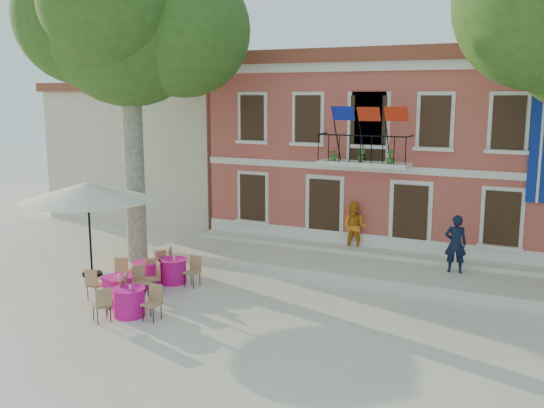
{
  "coord_description": "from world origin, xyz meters",
  "views": [
    {
      "loc": [
        8.34,
        -14.71,
        5.89
      ],
      "look_at": [
        -0.56,
        3.5,
        2.21
      ],
      "focal_mm": 40.0,
      "sensor_mm": 36.0,
      "label": 1
    }
  ],
  "objects_px": {
    "patio_umbrella": "(88,191)",
    "cafe_table_0": "(147,273)",
    "plane_tree_west": "(128,24)",
    "pedestrian_orange": "(354,227)",
    "cafe_table_1": "(129,301)",
    "pedestrian_navy": "(456,244)",
    "cafe_table_4": "(173,270)",
    "cafe_table_3": "(117,289)"
  },
  "relations": [
    {
      "from": "plane_tree_west",
      "to": "cafe_table_0",
      "type": "bearing_deg",
      "value": -46.2
    },
    {
      "from": "plane_tree_west",
      "to": "cafe_table_4",
      "type": "relative_size",
      "value": 5.95
    },
    {
      "from": "cafe_table_0",
      "to": "cafe_table_4",
      "type": "relative_size",
      "value": 0.98
    },
    {
      "from": "plane_tree_west",
      "to": "pedestrian_navy",
      "type": "relative_size",
      "value": 5.99
    },
    {
      "from": "plane_tree_west",
      "to": "pedestrian_navy",
      "type": "distance_m",
      "value": 12.94
    },
    {
      "from": "patio_umbrella",
      "to": "cafe_table_1",
      "type": "height_order",
      "value": "patio_umbrella"
    },
    {
      "from": "cafe_table_0",
      "to": "cafe_table_1",
      "type": "relative_size",
      "value": 0.98
    },
    {
      "from": "patio_umbrella",
      "to": "pedestrian_navy",
      "type": "relative_size",
      "value": 2.26
    },
    {
      "from": "pedestrian_navy",
      "to": "pedestrian_orange",
      "type": "relative_size",
      "value": 1.03
    },
    {
      "from": "cafe_table_4",
      "to": "cafe_table_1",
      "type": "bearing_deg",
      "value": -77.7
    },
    {
      "from": "pedestrian_navy",
      "to": "cafe_table_4",
      "type": "xyz_separation_m",
      "value": [
        -7.96,
        -4.07,
        -0.8
      ]
    },
    {
      "from": "cafe_table_3",
      "to": "cafe_table_4",
      "type": "relative_size",
      "value": 1.0
    },
    {
      "from": "plane_tree_west",
      "to": "cafe_table_0",
      "type": "relative_size",
      "value": 6.04
    },
    {
      "from": "pedestrian_navy",
      "to": "pedestrian_orange",
      "type": "xyz_separation_m",
      "value": [
        -3.7,
        1.1,
        -0.03
      ]
    },
    {
      "from": "patio_umbrella",
      "to": "pedestrian_orange",
      "type": "bearing_deg",
      "value": 38.38
    },
    {
      "from": "plane_tree_west",
      "to": "cafe_table_4",
      "type": "xyz_separation_m",
      "value": [
        2.64,
        -1.58,
        -7.77
      ]
    },
    {
      "from": "pedestrian_navy",
      "to": "cafe_table_0",
      "type": "distance_m",
      "value": 9.73
    },
    {
      "from": "cafe_table_0",
      "to": "cafe_table_1",
      "type": "height_order",
      "value": "same"
    },
    {
      "from": "cafe_table_0",
      "to": "cafe_table_3",
      "type": "bearing_deg",
      "value": -83.12
    },
    {
      "from": "cafe_table_0",
      "to": "cafe_table_1",
      "type": "bearing_deg",
      "value": -63.23
    },
    {
      "from": "cafe_table_0",
      "to": "cafe_table_3",
      "type": "height_order",
      "value": "same"
    },
    {
      "from": "cafe_table_0",
      "to": "plane_tree_west",
      "type": "bearing_deg",
      "value": 133.8
    },
    {
      "from": "pedestrian_orange",
      "to": "cafe_table_3",
      "type": "xyz_separation_m",
      "value": [
        -4.58,
        -7.43,
        -0.77
      ]
    },
    {
      "from": "patio_umbrella",
      "to": "cafe_table_4",
      "type": "relative_size",
      "value": 2.24
    },
    {
      "from": "cafe_table_0",
      "to": "cafe_table_4",
      "type": "distance_m",
      "value": 0.82
    },
    {
      "from": "plane_tree_west",
      "to": "cafe_table_1",
      "type": "height_order",
      "value": "plane_tree_west"
    },
    {
      "from": "patio_umbrella",
      "to": "cafe_table_3",
      "type": "bearing_deg",
      "value": -34.52
    },
    {
      "from": "plane_tree_west",
      "to": "cafe_table_4",
      "type": "distance_m",
      "value": 8.36
    },
    {
      "from": "patio_umbrella",
      "to": "cafe_table_0",
      "type": "distance_m",
      "value": 3.36
    },
    {
      "from": "patio_umbrella",
      "to": "cafe_table_0",
      "type": "relative_size",
      "value": 2.28
    },
    {
      "from": "cafe_table_4",
      "to": "patio_umbrella",
      "type": "bearing_deg",
      "value": -170.31
    },
    {
      "from": "cafe_table_1",
      "to": "pedestrian_orange",
      "type": "bearing_deg",
      "value": 65.91
    },
    {
      "from": "plane_tree_west",
      "to": "pedestrian_orange",
      "type": "relative_size",
      "value": 6.2
    },
    {
      "from": "plane_tree_west",
      "to": "cafe_table_3",
      "type": "bearing_deg",
      "value": -58.85
    },
    {
      "from": "pedestrian_navy",
      "to": "pedestrian_orange",
      "type": "distance_m",
      "value": 3.86
    },
    {
      "from": "patio_umbrella",
      "to": "cafe_table_4",
      "type": "height_order",
      "value": "patio_umbrella"
    },
    {
      "from": "pedestrian_navy",
      "to": "cafe_table_1",
      "type": "distance_m",
      "value": 10.16
    },
    {
      "from": "pedestrian_navy",
      "to": "cafe_table_4",
      "type": "bearing_deg",
      "value": 12.53
    },
    {
      "from": "plane_tree_west",
      "to": "cafe_table_3",
      "type": "height_order",
      "value": "plane_tree_west"
    },
    {
      "from": "cafe_table_1",
      "to": "plane_tree_west",
      "type": "bearing_deg",
      "value": 126.05
    },
    {
      "from": "plane_tree_west",
      "to": "patio_umbrella",
      "type": "height_order",
      "value": "plane_tree_west"
    },
    {
      "from": "plane_tree_west",
      "to": "pedestrian_orange",
      "type": "xyz_separation_m",
      "value": [
        6.9,
        3.59,
        -7.0
      ]
    }
  ]
}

